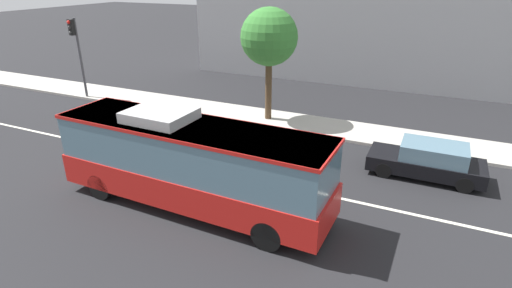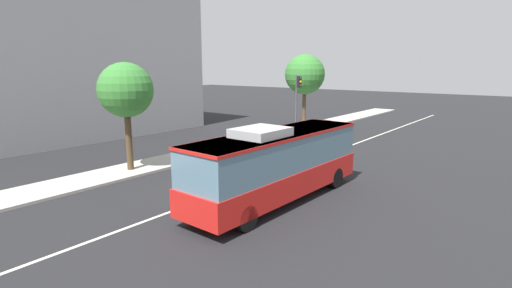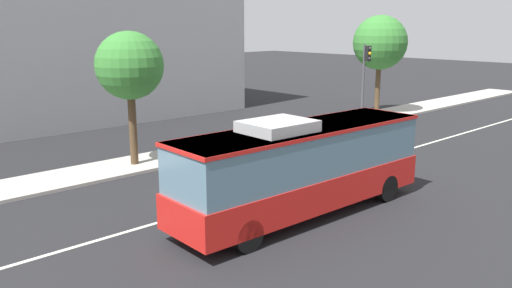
{
  "view_description": "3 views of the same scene",
  "coord_description": "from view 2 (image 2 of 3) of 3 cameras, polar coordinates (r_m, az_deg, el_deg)",
  "views": [
    {
      "loc": [
        7.46,
        -13.13,
        7.8
      ],
      "look_at": [
        1.55,
        -0.31,
        1.75
      ],
      "focal_mm": 28.18,
      "sensor_mm": 36.0,
      "label": 1
    },
    {
      "loc": [
        -13.56,
        -12.23,
        5.95
      ],
      "look_at": [
        0.76,
        -1.03,
        2.31
      ],
      "focal_mm": 27.28,
      "sensor_mm": 36.0,
      "label": 2
    },
    {
      "loc": [
        -12.51,
        -14.19,
        6.46
      ],
      "look_at": [
        0.43,
        -0.07,
        2.03
      ],
      "focal_mm": 36.38,
      "sensor_mm": 36.0,
      "label": 3
    }
  ],
  "objects": [
    {
      "name": "traffic_light_near_corner",
      "position": [
        34.18,
        6.13,
        7.24
      ],
      "size": [
        0.34,
        0.62,
        5.2
      ],
      "rotation": [
        0.0,
        0.0,
        -1.65
      ],
      "color": "#47474C",
      "rests_on": "ground_plane"
    },
    {
      "name": "lane_centre_line",
      "position": [
        19.2,
        -3.85,
        -6.74
      ],
      "size": [
        76.0,
        0.16,
        0.01
      ],
      "primitive_type": "cube",
      "color": "silver",
      "rests_on": "ground_plane"
    },
    {
      "name": "office_block_background",
      "position": [
        37.73,
        -29.22,
        11.2
      ],
      "size": [
        25.63,
        12.48,
        13.6
      ],
      "rotation": [
        0.0,
        0.0,
        0.0
      ],
      "color": "#939399",
      "rests_on": "ground_plane"
    },
    {
      "name": "transit_bus",
      "position": [
        17.23,
        3.13,
        -2.6
      ],
      "size": [
        10.06,
        2.75,
        3.46
      ],
      "rotation": [
        0.0,
        0.0,
        -0.03
      ],
      "color": "red",
      "rests_on": "ground_plane"
    },
    {
      "name": "ground_plane",
      "position": [
        19.21,
        -3.85,
        -6.76
      ],
      "size": [
        160.0,
        160.0,
        0.0
      ],
      "primitive_type": "plane",
      "color": "black"
    },
    {
      "name": "sidewalk_kerb",
      "position": [
        24.17,
        -16.14,
        -3.22
      ],
      "size": [
        80.0,
        2.84,
        0.14
      ],
      "primitive_type": "cube",
      "color": "#B2ADA3",
      "rests_on": "ground_plane"
    },
    {
      "name": "street_tree_kerbside_left",
      "position": [
        22.86,
        -18.56,
        7.42
      ],
      "size": [
        3.05,
        3.05,
        6.2
      ],
      "color": "#4C3823",
      "rests_on": "ground_plane"
    },
    {
      "name": "street_tree_kerbside_centre",
      "position": [
        38.42,
        7.17,
        10.06
      ],
      "size": [
        3.85,
        3.85,
        7.12
      ],
      "color": "#4C3823",
      "rests_on": "ground_plane"
    },
    {
      "name": "sedan_black",
      "position": [
        26.77,
        1.88,
        0.05
      ],
      "size": [
        4.5,
        1.82,
        1.46
      ],
      "rotation": [
        0.0,
        0.0,
        3.14
      ],
      "color": "black",
      "rests_on": "ground_plane"
    }
  ]
}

